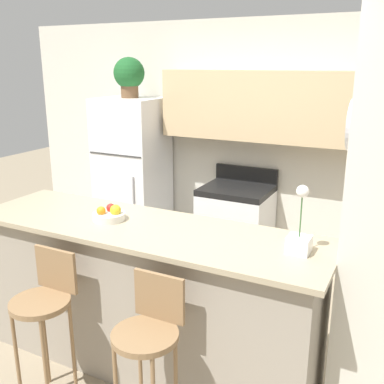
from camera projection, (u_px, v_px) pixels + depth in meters
The scene contains 12 objects.
ground_plane at pixel (148, 362), 3.30m from camera, with size 14.00×14.00×0.00m, color gray.
wall_back at pixel (262, 132), 4.54m from camera, with size 5.60×0.38×2.55m.
pillar_right at pixel (379, 224), 2.43m from camera, with size 0.38×0.32×2.55m.
counter_bar at pixel (146, 297), 3.15m from camera, with size 2.51×0.74×1.07m.
refrigerator at pixel (133, 177), 5.04m from camera, with size 0.68×0.65×1.76m.
stove_range at pixel (235, 229), 4.65m from camera, with size 0.68×0.59×1.07m.
bar_stool_left at pixel (45, 304), 2.79m from camera, with size 0.37×0.37×1.00m.
bar_stool_right at pixel (149, 337), 2.46m from camera, with size 0.37×0.37×1.00m.
potted_plant_on_fridge at pixel (129, 75), 4.73m from camera, with size 0.33×0.33×0.42m.
orchid_vase at pixel (299, 236), 2.56m from camera, with size 0.13×0.13×0.40m.
fruit_bowl at pixel (109, 215), 3.11m from camera, with size 0.23×0.23×0.11m.
trash_bin at pixel (168, 250), 4.81m from camera, with size 0.28×0.28×0.38m.
Camera 1 is at (1.56, -2.37, 2.12)m, focal length 42.00 mm.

